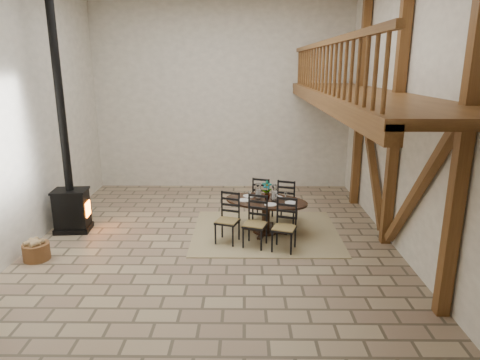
{
  "coord_description": "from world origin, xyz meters",
  "views": [
    {
      "loc": [
        0.6,
        -7.86,
        3.4
      ],
      "look_at": [
        0.52,
        0.4,
        1.16
      ],
      "focal_mm": 32.0,
      "sensor_mm": 36.0,
      "label": 1
    }
  ],
  "objects_px": {
    "log_stack": "(82,212)",
    "dining_table": "(264,216)",
    "log_basket": "(36,251)",
    "wood_stove": "(69,180)"
  },
  "relations": [
    {
      "from": "log_stack",
      "to": "dining_table",
      "type": "bearing_deg",
      "value": -9.4
    },
    {
      "from": "log_basket",
      "to": "log_stack",
      "type": "relative_size",
      "value": 0.99
    },
    {
      "from": "dining_table",
      "to": "wood_stove",
      "type": "relative_size",
      "value": 0.44
    },
    {
      "from": "wood_stove",
      "to": "log_basket",
      "type": "height_order",
      "value": "wood_stove"
    },
    {
      "from": "dining_table",
      "to": "log_stack",
      "type": "relative_size",
      "value": 4.69
    },
    {
      "from": "log_basket",
      "to": "log_stack",
      "type": "distance_m",
      "value": 1.89
    },
    {
      "from": "wood_stove",
      "to": "log_basket",
      "type": "xyz_separation_m",
      "value": [
        -0.13,
        -1.37,
        -0.95
      ]
    },
    {
      "from": "log_basket",
      "to": "log_stack",
      "type": "height_order",
      "value": "log_stack"
    },
    {
      "from": "wood_stove",
      "to": "dining_table",
      "type": "bearing_deg",
      "value": -6.91
    },
    {
      "from": "wood_stove",
      "to": "log_stack",
      "type": "xyz_separation_m",
      "value": [
        -0.01,
        0.51,
        -0.88
      ]
    }
  ]
}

